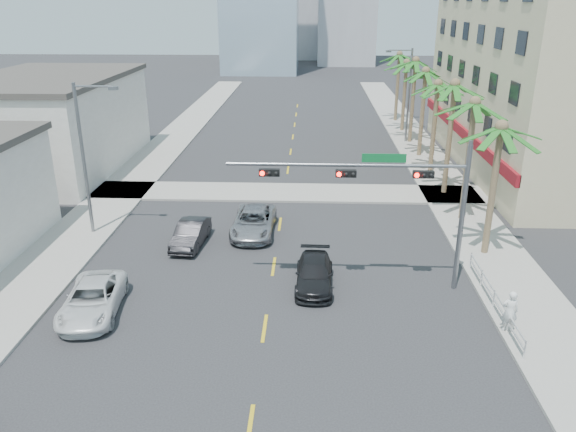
% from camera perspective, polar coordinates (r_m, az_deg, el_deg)
% --- Properties ---
extents(ground, '(260.00, 260.00, 0.00)m').
position_cam_1_polar(ground, '(21.45, -3.31, -17.06)').
color(ground, '#262628').
rests_on(ground, ground).
extents(sidewalk_right, '(4.00, 120.00, 0.15)m').
position_cam_1_polar(sidewalk_right, '(40.34, 16.79, 1.16)').
color(sidewalk_right, gray).
rests_on(sidewalk_right, ground).
extents(sidewalk_left, '(4.00, 120.00, 0.15)m').
position_cam_1_polar(sidewalk_left, '(41.44, -17.32, 1.63)').
color(sidewalk_left, gray).
rests_on(sidewalk_left, ground).
extents(sidewalk_cross, '(80.00, 4.00, 0.15)m').
position_cam_1_polar(sidewalk_cross, '(40.98, -0.36, 2.41)').
color(sidewalk_cross, gray).
rests_on(sidewalk_cross, ground).
extents(building_right, '(15.25, 28.00, 15.00)m').
position_cam_1_polar(building_right, '(51.22, 26.18, 12.63)').
color(building_right, beige).
rests_on(building_right, ground).
extents(building_left_far, '(11.00, 18.00, 7.20)m').
position_cam_1_polar(building_left_far, '(50.53, -22.95, 8.50)').
color(building_left_far, beige).
rests_on(building_left_far, ground).
extents(traffic_signal_mast, '(11.12, 0.54, 7.20)m').
position_cam_1_polar(traffic_signal_mast, '(26.32, 10.81, 2.63)').
color(traffic_signal_mast, slate).
rests_on(traffic_signal_mast, ground).
extents(palm_tree_0, '(4.80, 4.80, 7.80)m').
position_cam_1_polar(palm_tree_0, '(30.97, 20.86, 8.29)').
color(palm_tree_0, brown).
rests_on(palm_tree_0, ground).
extents(palm_tree_1, '(4.80, 4.80, 8.16)m').
position_cam_1_polar(palm_tree_1, '(35.79, 18.45, 10.74)').
color(palm_tree_1, brown).
rests_on(palm_tree_1, ground).
extents(palm_tree_2, '(4.80, 4.80, 8.52)m').
position_cam_1_polar(palm_tree_2, '(40.71, 16.59, 12.59)').
color(palm_tree_2, brown).
rests_on(palm_tree_2, ground).
extents(palm_tree_3, '(4.80, 4.80, 7.80)m').
position_cam_1_polar(palm_tree_3, '(45.82, 15.00, 12.73)').
color(palm_tree_3, brown).
rests_on(palm_tree_3, ground).
extents(palm_tree_4, '(4.80, 4.80, 8.16)m').
position_cam_1_polar(palm_tree_4, '(50.83, 13.82, 14.01)').
color(palm_tree_4, brown).
rests_on(palm_tree_4, ground).
extents(palm_tree_5, '(4.80, 4.80, 8.52)m').
position_cam_1_polar(palm_tree_5, '(55.88, 12.85, 15.05)').
color(palm_tree_5, brown).
rests_on(palm_tree_5, ground).
extents(palm_tree_6, '(4.80, 4.80, 7.80)m').
position_cam_1_polar(palm_tree_6, '(61.05, 11.96, 14.94)').
color(palm_tree_6, brown).
rests_on(palm_tree_6, ground).
extents(palm_tree_7, '(4.80, 4.80, 8.16)m').
position_cam_1_polar(palm_tree_7, '(66.13, 11.27, 15.74)').
color(palm_tree_7, brown).
rests_on(palm_tree_7, ground).
extents(streetlight_left, '(2.55, 0.25, 9.00)m').
position_cam_1_polar(streetlight_left, '(34.34, -19.83, 6.09)').
color(streetlight_left, slate).
rests_on(streetlight_left, ground).
extents(streetlight_right, '(2.55, 0.25, 9.00)m').
position_cam_1_polar(streetlight_right, '(56.11, 12.00, 12.33)').
color(streetlight_right, slate).
rests_on(streetlight_right, ground).
extents(guardrail, '(0.08, 8.08, 1.00)m').
position_cam_1_polar(guardrail, '(27.33, 20.22, -7.69)').
color(guardrail, silver).
rests_on(guardrail, ground).
extents(car_parked_far, '(2.90, 5.30, 1.41)m').
position_cam_1_polar(car_parked_far, '(26.86, -19.25, -8.01)').
color(car_parked_far, white).
rests_on(car_parked_far, ground).
extents(car_lane_left, '(1.76, 4.26, 1.37)m').
position_cam_1_polar(car_lane_left, '(32.69, -9.87, -1.78)').
color(car_lane_left, black).
rests_on(car_lane_left, ground).
extents(car_lane_center, '(2.54, 5.32, 1.46)m').
position_cam_1_polar(car_lane_center, '(33.82, -3.52, -0.61)').
color(car_lane_center, '#A6A5AA').
rests_on(car_lane_center, ground).
extents(car_lane_right, '(1.91, 4.49, 1.29)m').
position_cam_1_polar(car_lane_right, '(27.74, 2.68, -5.90)').
color(car_lane_right, black).
rests_on(car_lane_right, ground).
extents(pedestrian, '(0.71, 0.49, 1.88)m').
position_cam_1_polar(pedestrian, '(25.50, 21.61, -8.99)').
color(pedestrian, white).
rests_on(pedestrian, sidewalk_right).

